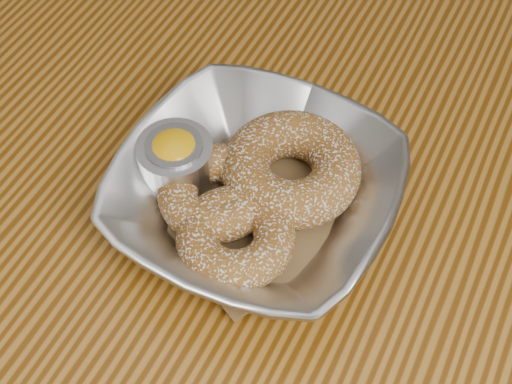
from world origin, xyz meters
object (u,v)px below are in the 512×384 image
at_px(donut_front, 236,237).
at_px(donut_extra, 215,192).
at_px(table, 301,249).
at_px(serving_bowl, 256,194).
at_px(ramekin, 176,161).
at_px(donut_back, 291,168).

xyz_separation_m(donut_front, donut_extra, (-0.03, 0.03, 0.00)).
bearing_deg(table, donut_front, -104.48).
distance_m(serving_bowl, ramekin, 0.07).
relative_size(serving_bowl, donut_front, 2.41).
xyz_separation_m(serving_bowl, donut_front, (0.00, -0.04, -0.00)).
height_order(donut_back, ramekin, ramekin).
relative_size(table, ramekin, 19.66).
relative_size(donut_back, donut_extra, 1.23).
bearing_deg(donut_extra, table, 45.00).
relative_size(table, donut_front, 13.22).
xyz_separation_m(donut_back, donut_front, (-0.01, -0.08, -0.00)).
bearing_deg(serving_bowl, donut_back, 66.58).
bearing_deg(donut_back, ramekin, -156.30).
xyz_separation_m(table, donut_back, (-0.01, -0.01, 0.13)).
height_order(donut_front, ramekin, ramekin).
distance_m(table, serving_bowl, 0.14).
height_order(serving_bowl, ramekin, ramekin).
bearing_deg(donut_back, serving_bowl, -113.42).
bearing_deg(serving_bowl, ramekin, -177.23).
distance_m(donut_back, donut_front, 0.08).
distance_m(serving_bowl, donut_extra, 0.03).
bearing_deg(donut_extra, serving_bowl, 22.47).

